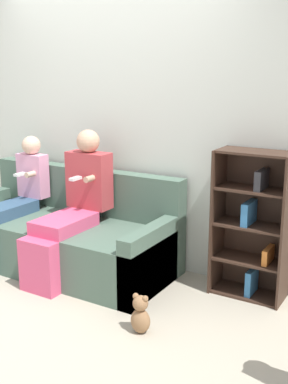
{
  "coord_description": "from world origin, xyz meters",
  "views": [
    {
      "loc": [
        2.51,
        -2.62,
        1.74
      ],
      "look_at": [
        0.57,
        0.59,
        0.79
      ],
      "focal_mm": 45.0,
      "sensor_mm": 36.0,
      "label": 1
    }
  ],
  "objects_px": {
    "adult_seated": "(73,204)",
    "bookshelf": "(254,224)",
    "child_seated": "(12,201)",
    "couch": "(64,236)",
    "teddy_bear": "(140,315)"
  },
  "relations": [
    {
      "from": "adult_seated",
      "to": "bookshelf",
      "type": "distance_m",
      "value": 1.51
    },
    {
      "from": "child_seated",
      "to": "bookshelf",
      "type": "xyz_separation_m",
      "value": [
        2.15,
        0.45,
        0.01
      ]
    },
    {
      "from": "bookshelf",
      "to": "child_seated",
      "type": "bearing_deg",
      "value": -168.24
    },
    {
      "from": "couch",
      "to": "teddy_bear",
      "type": "distance_m",
      "value": 1.39
    },
    {
      "from": "child_seated",
      "to": "teddy_bear",
      "type": "bearing_deg",
      "value": -17.03
    },
    {
      "from": "couch",
      "to": "bookshelf",
      "type": "distance_m",
      "value": 1.71
    },
    {
      "from": "teddy_bear",
      "to": "bookshelf",
      "type": "bearing_deg",
      "value": 65.82
    },
    {
      "from": "child_seated",
      "to": "adult_seated",
      "type": "bearing_deg",
      "value": 2.73
    },
    {
      "from": "couch",
      "to": "bookshelf",
      "type": "xyz_separation_m",
      "value": [
        1.66,
        0.32,
        0.3
      ]
    },
    {
      "from": "couch",
      "to": "bookshelf",
      "type": "relative_size",
      "value": 1.79
    },
    {
      "from": "adult_seated",
      "to": "bookshelf",
      "type": "xyz_separation_m",
      "value": [
        1.45,
        0.41,
        -0.05
      ]
    },
    {
      "from": "couch",
      "to": "adult_seated",
      "type": "xyz_separation_m",
      "value": [
        0.2,
        -0.1,
        0.35
      ]
    },
    {
      "from": "child_seated",
      "to": "teddy_bear",
      "type": "relative_size",
      "value": 4.03
    },
    {
      "from": "couch",
      "to": "child_seated",
      "type": "distance_m",
      "value": 0.59
    },
    {
      "from": "child_seated",
      "to": "bookshelf",
      "type": "height_order",
      "value": "bookshelf"
    }
  ]
}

